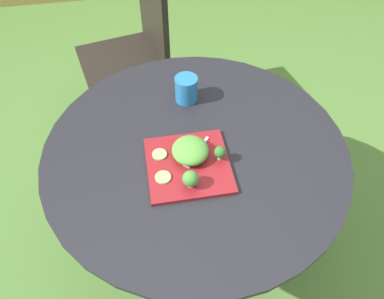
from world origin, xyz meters
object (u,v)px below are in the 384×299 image
Objects in this scene: drinking_glass at (186,90)px; patio_chair at (136,44)px; salad_plate at (188,165)px; fork at (195,154)px.

patio_chair is at bearing 103.83° from drinking_glass.
fork is at bearing 50.07° from salad_plate.
salad_plate is 2.69× the size of drinking_glass.
drinking_glass is (0.05, 0.34, 0.04)m from salad_plate.
fork is at bearing -81.38° from patio_chair.
patio_chair reaches higher than fork.
drinking_glass is at bearing 86.46° from fork.
patio_chair is 3.23× the size of salad_plate.
drinking_glass is at bearing -76.17° from patio_chair.
patio_chair is at bearing 98.62° from fork.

